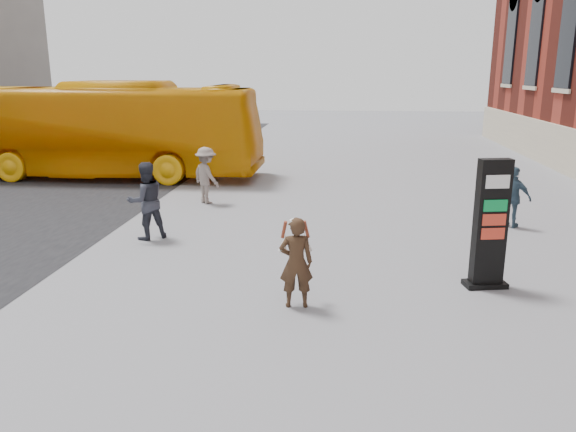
# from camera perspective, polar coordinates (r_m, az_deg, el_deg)

# --- Properties ---
(ground) EXTENTS (100.00, 100.00, 0.00)m
(ground) POSITION_cam_1_polar(r_m,az_deg,el_deg) (9.09, 0.43, -11.11)
(ground) COLOR #9E9EA3
(info_pylon) EXTENTS (0.83, 0.53, 2.42)m
(info_pylon) POSITION_cam_1_polar(r_m,az_deg,el_deg) (10.91, 19.86, -0.83)
(info_pylon) COLOR black
(info_pylon) RESTS_ON ground
(woman) EXTENTS (0.66, 0.62, 1.59)m
(woman) POSITION_cam_1_polar(r_m,az_deg,el_deg) (9.52, 0.82, -4.61)
(woman) COLOR #3C2A19
(woman) RESTS_ON ground
(bus) EXTENTS (12.86, 3.06, 3.58)m
(bus) POSITION_cam_1_polar(r_m,az_deg,el_deg) (22.60, -19.48, 8.27)
(bus) COLOR orange
(bus) RESTS_ON road
(pedestrian_a) EXTENTS (1.15, 1.11, 1.86)m
(pedestrian_a) POSITION_cam_1_polar(r_m,az_deg,el_deg) (13.78, -14.22, 1.50)
(pedestrian_a) COLOR #2C2E39
(pedestrian_a) RESTS_ON ground
(pedestrian_b) EXTENTS (1.25, 1.22, 1.72)m
(pedestrian_b) POSITION_cam_1_polar(r_m,az_deg,el_deg) (17.24, -8.30, 4.11)
(pedestrian_b) COLOR gray
(pedestrian_b) RESTS_ON ground
(pedestrian_c) EXTENTS (0.97, 0.87, 1.58)m
(pedestrian_c) POSITION_cam_1_polar(r_m,az_deg,el_deg) (15.51, 21.89, 1.77)
(pedestrian_c) COLOR #354D60
(pedestrian_c) RESTS_ON ground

